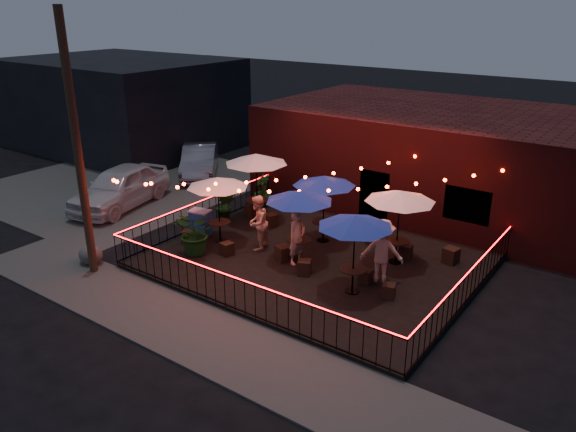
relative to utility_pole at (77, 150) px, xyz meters
name	(u,v)px	position (x,y,z in m)	size (l,w,h in m)	color
ground	(279,287)	(5.40, 2.60, -4.00)	(110.00, 110.00, 0.00)	black
patio	(315,262)	(5.40, 4.60, -3.92)	(10.00, 8.00, 0.15)	black
sidewalk	(204,335)	(5.40, -0.65, -3.98)	(18.00, 2.50, 0.05)	#484642
parking_lot	(125,183)	(-6.60, 6.60, -3.99)	(11.00, 12.00, 0.02)	#484642
brick_building	(441,158)	(6.40, 12.59, -2.00)	(14.00, 8.00, 4.00)	#3D1110
background_building	(122,103)	(-12.60, 11.60, -1.50)	(12.00, 9.00, 5.00)	black
utility_pole	(77,150)	(0.00, 0.00, 0.00)	(0.26, 0.26, 8.00)	#3A2217
fence_front	(235,294)	(5.40, 0.60, -3.34)	(10.00, 0.04, 1.04)	black
fence_left	(203,213)	(0.40, 4.60, -3.34)	(0.04, 8.00, 1.04)	black
fence_right	(467,288)	(10.40, 4.60, -3.34)	(0.04, 8.00, 1.04)	black
festoon_lights	(285,188)	(4.39, 4.30, -1.48)	(10.02, 8.72, 1.32)	#FF2407
cafe_table_0	(218,183)	(1.85, 3.93, -1.71)	(2.47, 2.47, 2.35)	black
cafe_table_1	(256,160)	(1.60, 6.33, -1.46)	(3.09, 3.09, 2.62)	black
cafe_table_2	(299,197)	(4.99, 4.27, -1.67)	(2.43, 2.43, 2.38)	black
cafe_table_3	(324,182)	(4.78, 6.07, -1.66)	(2.55, 2.55, 2.39)	black
cafe_table_4	(355,222)	(7.46, 3.42, -1.68)	(2.47, 2.47, 2.38)	black
cafe_table_5	(400,197)	(7.62, 5.97, -1.62)	(2.62, 2.62, 2.44)	black
bistro_chair_0	(188,237)	(1.05, 3.15, -3.62)	(0.38, 0.38, 0.45)	black
bistro_chair_1	(227,249)	(2.82, 3.20, -3.63)	(0.37, 0.37, 0.44)	black
bistro_chair_2	(251,212)	(1.31, 6.33, -3.60)	(0.42, 0.42, 0.50)	black
bistro_chair_3	(271,220)	(2.47, 6.09, -3.61)	(0.40, 0.40, 0.48)	black
bistro_chair_4	(283,253)	(4.58, 3.96, -3.60)	(0.42, 0.42, 0.50)	black
bistro_chair_5	(304,267)	(5.71, 3.52, -3.62)	(0.39, 0.39, 0.47)	black
bistro_chair_6	(332,229)	(4.74, 6.75, -3.64)	(0.36, 0.36, 0.42)	black
bistro_chair_7	(372,238)	(6.33, 6.83, -3.64)	(0.36, 0.36, 0.43)	black
bistro_chair_8	(365,276)	(7.50, 4.14, -3.64)	(0.36, 0.36, 0.42)	black
bistro_chair_9	(389,291)	(8.48, 3.71, -3.64)	(0.36, 0.36, 0.42)	black
bistro_chair_10	(406,252)	(7.75, 6.42, -3.61)	(0.40, 0.40, 0.48)	black
bistro_chair_11	(451,255)	(9.08, 6.97, -3.60)	(0.43, 0.43, 0.51)	black
patron_a	(297,237)	(5.05, 4.05, -2.95)	(0.65, 0.43, 1.79)	#D6B38F
patron_b	(257,223)	(3.33, 4.19, -2.90)	(0.92, 0.72, 1.89)	#D1AA85
patron_c	(382,251)	(7.81, 4.50, -2.86)	(1.28, 0.74, 1.98)	#CF9E8E
potted_shrub_a	(196,233)	(1.96, 2.65, -3.09)	(1.36, 1.18, 1.52)	#0E390C
potted_shrub_b	(225,206)	(0.80, 5.40, -3.19)	(0.73, 0.59, 1.32)	#15340A
potted_shrub_c	(262,191)	(0.80, 7.69, -3.20)	(0.73, 0.73, 1.30)	#103610
cooler	(200,222)	(0.90, 3.94, -3.37)	(0.80, 0.64, 0.95)	#1D52AA
boulder	(91,255)	(-0.53, 0.30, -3.66)	(0.87, 0.74, 0.68)	#42423E
car_white	(120,187)	(-4.19, 4.48, -3.15)	(2.02, 5.01, 1.71)	white
car_silver	(200,161)	(-4.64, 9.64, -3.26)	(1.58, 4.52, 1.49)	#929199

